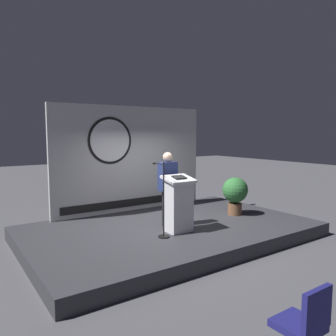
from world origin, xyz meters
TOP-DOWN VIEW (x-y plane):
  - ground_plane at (0.00, 0.00)m, footprint 40.00×40.00m
  - stage_platform at (0.00, 0.00)m, footprint 6.40×4.00m
  - banner_display at (-0.02, 1.85)m, footprint 4.45×0.12m
  - podium at (-0.14, -0.51)m, footprint 0.64×0.50m
  - speaker_person at (-0.10, -0.03)m, footprint 0.40×0.26m
  - microphone_stand at (-0.63, -0.61)m, footprint 0.24×0.52m
  - potted_plant at (1.94, -0.15)m, footprint 0.66×0.66m
  - audience_chair_left at (-1.30, -4.27)m, footprint 0.44×0.45m

SIDE VIEW (x-z plane):
  - ground_plane at x=0.00m, z-range 0.00..0.00m
  - stage_platform at x=0.00m, z-range 0.00..0.30m
  - audience_chair_left at x=-1.30m, z-range 0.05..0.94m
  - microphone_stand at x=-0.63m, z-range 0.07..1.62m
  - potted_plant at x=1.94m, z-range 0.40..1.38m
  - podium at x=-0.14m, z-range 0.29..1.51m
  - speaker_person at x=-0.10m, z-range 0.32..2.01m
  - banner_display at x=-0.02m, z-range 0.30..3.14m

